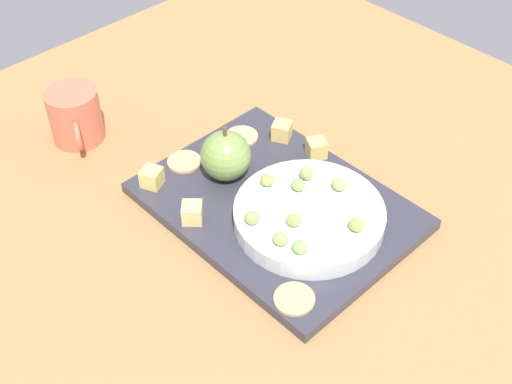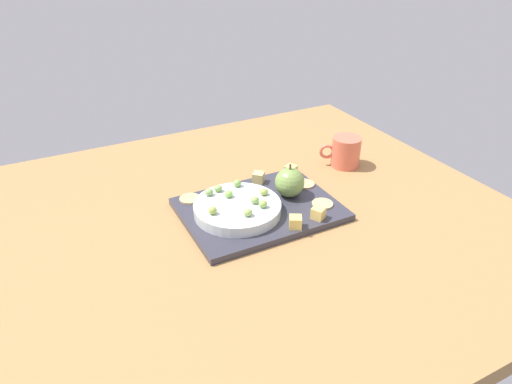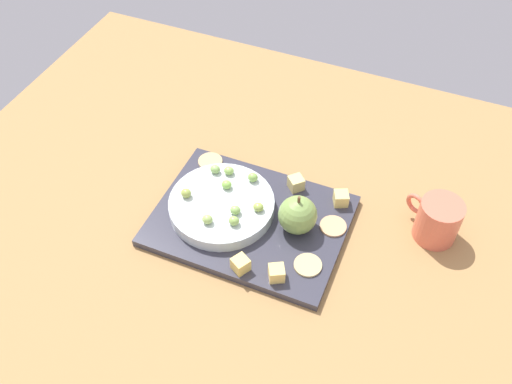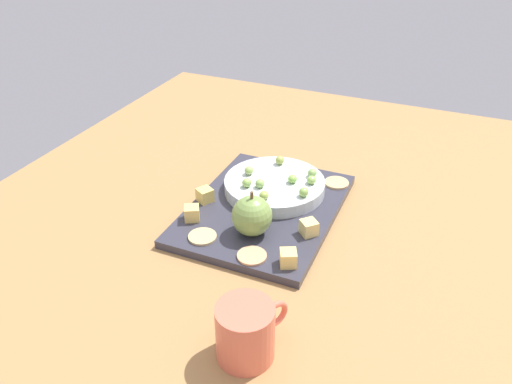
% 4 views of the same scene
% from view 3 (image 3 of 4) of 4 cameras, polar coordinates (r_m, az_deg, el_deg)
% --- Properties ---
extents(table, '(1.16, 1.04, 0.04)m').
position_cam_3_polar(table, '(1.04, -2.49, -3.48)').
color(table, '#9D7544').
rests_on(table, ground).
extents(platter, '(0.33, 0.25, 0.01)m').
position_cam_3_polar(platter, '(1.01, -0.59, -2.88)').
color(platter, '#33333F').
rests_on(platter, table).
extents(serving_dish, '(0.19, 0.19, 0.02)m').
position_cam_3_polar(serving_dish, '(1.01, -3.45, -1.35)').
color(serving_dish, silver).
rests_on(serving_dish, platter).
extents(apple_whole, '(0.07, 0.07, 0.07)m').
position_cam_3_polar(apple_whole, '(0.97, 4.18, -2.31)').
color(apple_whole, '#79994A').
rests_on(apple_whole, platter).
extents(apple_stem, '(0.01, 0.00, 0.01)m').
position_cam_3_polar(apple_stem, '(0.94, 4.31, -0.77)').
color(apple_stem, brown).
rests_on(apple_stem, apple_whole).
extents(cheese_cube_0, '(0.03, 0.03, 0.02)m').
position_cam_3_polar(cheese_cube_0, '(0.92, 2.07, -8.09)').
color(cheese_cube_0, '#EFCB6A').
rests_on(cheese_cube_0, platter).
extents(cheese_cube_1, '(0.03, 0.03, 0.02)m').
position_cam_3_polar(cheese_cube_1, '(1.03, 8.48, -0.64)').
color(cheese_cube_1, '#EDD26F').
rests_on(cheese_cube_1, platter).
extents(cheese_cube_2, '(0.04, 0.04, 0.02)m').
position_cam_3_polar(cheese_cube_2, '(1.05, 4.02, 0.90)').
color(cheese_cube_2, '#E5CC78').
rests_on(cheese_cube_2, platter).
extents(cheese_cube_3, '(0.03, 0.03, 0.02)m').
position_cam_3_polar(cheese_cube_3, '(0.93, -1.56, -7.23)').
color(cheese_cube_3, '#EBCE67').
rests_on(cheese_cube_3, platter).
extents(cracker_0, '(0.05, 0.05, 0.00)m').
position_cam_3_polar(cracker_0, '(0.95, 5.20, -7.29)').
color(cracker_0, tan).
rests_on(cracker_0, platter).
extents(cracker_1, '(0.05, 0.05, 0.00)m').
position_cam_3_polar(cracker_1, '(1.00, 7.71, -3.40)').
color(cracker_1, tan).
rests_on(cracker_1, platter).
extents(cracker_2, '(0.05, 0.05, 0.00)m').
position_cam_3_polar(cracker_2, '(1.10, -4.59, 3.07)').
color(cracker_2, tan).
rests_on(cracker_2, platter).
extents(grape_0, '(0.02, 0.02, 0.02)m').
position_cam_3_polar(grape_0, '(1.03, -0.31, 1.48)').
color(grape_0, '#89B553').
rests_on(grape_0, serving_dish).
extents(grape_1, '(0.02, 0.02, 0.02)m').
position_cam_3_polar(grape_1, '(1.01, -7.00, -0.11)').
color(grape_1, '#98AB4A').
rests_on(grape_1, serving_dish).
extents(grape_2, '(0.02, 0.02, 0.02)m').
position_cam_3_polar(grape_2, '(0.96, -2.22, -2.89)').
color(grape_2, '#91B857').
rests_on(grape_2, serving_dish).
extents(grape_3, '(0.02, 0.02, 0.02)m').
position_cam_3_polar(grape_3, '(1.02, -2.95, 0.74)').
color(grape_3, '#8BC34E').
rests_on(grape_3, serving_dish).
extents(grape_4, '(0.02, 0.02, 0.02)m').
position_cam_3_polar(grape_4, '(0.97, -4.87, -2.75)').
color(grape_4, '#98B75D').
rests_on(grape_4, serving_dish).
extents(grape_5, '(0.02, 0.02, 0.01)m').
position_cam_3_polar(grape_5, '(0.98, 0.24, -1.52)').
color(grape_5, '#97AE4C').
rests_on(grape_5, serving_dish).
extents(grape_6, '(0.02, 0.02, 0.02)m').
position_cam_3_polar(grape_6, '(0.98, -2.08, -1.82)').
color(grape_6, '#8DB55D').
rests_on(grape_6, serving_dish).
extents(grape_7, '(0.02, 0.02, 0.02)m').
position_cam_3_polar(grape_7, '(1.05, -4.10, 2.29)').
color(grape_7, '#8DB660').
rests_on(grape_7, serving_dish).
extents(grape_8, '(0.02, 0.02, 0.02)m').
position_cam_3_polar(grape_8, '(1.04, -2.72, 2.14)').
color(grape_8, '#90B959').
rests_on(grape_8, serving_dish).
extents(cup, '(0.10, 0.07, 0.08)m').
position_cam_3_polar(cup, '(1.02, 17.68, -2.68)').
color(cup, '#E2684E').
rests_on(cup, table).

